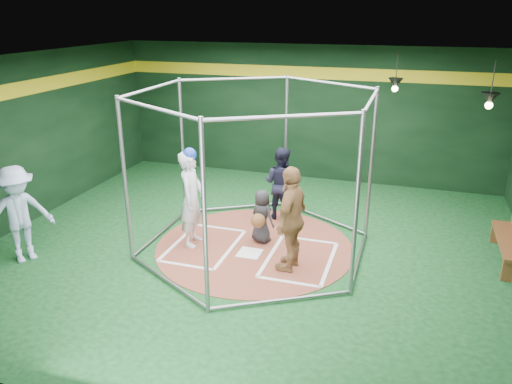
% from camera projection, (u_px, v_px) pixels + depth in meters
% --- Properties ---
extents(room_shell, '(10.10, 9.10, 3.53)m').
position_uv_depth(room_shell, '(254.00, 160.00, 9.04)').
color(room_shell, '#0C3715').
rests_on(room_shell, ground).
extents(clay_disc, '(3.80, 3.80, 0.01)m').
position_uv_depth(clay_disc, '(254.00, 247.00, 9.64)').
color(clay_disc, brown).
rests_on(clay_disc, ground).
extents(home_plate, '(0.43, 0.43, 0.01)m').
position_uv_depth(home_plate, '(250.00, 253.00, 9.36)').
color(home_plate, white).
rests_on(home_plate, clay_disc).
extents(batter_box_left, '(1.17, 1.77, 0.01)m').
position_uv_depth(batter_box_left, '(204.00, 245.00, 9.68)').
color(batter_box_left, white).
rests_on(batter_box_left, clay_disc).
extents(batter_box_right, '(1.17, 1.77, 0.01)m').
position_uv_depth(batter_box_right, '(300.00, 259.00, 9.14)').
color(batter_box_right, white).
rests_on(batter_box_right, clay_disc).
extents(batting_cage, '(4.05, 4.67, 3.00)m').
position_uv_depth(batting_cage, '(254.00, 173.00, 9.12)').
color(batting_cage, gray).
rests_on(batting_cage, ground).
extents(pendant_lamp_near, '(0.34, 0.34, 0.90)m').
position_uv_depth(pendant_lamp_near, '(395.00, 83.00, 11.28)').
color(pendant_lamp_near, black).
rests_on(pendant_lamp_near, room_shell).
extents(pendant_lamp_far, '(0.34, 0.34, 0.90)m').
position_uv_depth(pendant_lamp_far, '(490.00, 99.00, 9.34)').
color(pendant_lamp_far, black).
rests_on(pendant_lamp_far, room_shell).
extents(batter_figure, '(0.51, 0.72, 1.93)m').
position_uv_depth(batter_figure, '(192.00, 197.00, 9.44)').
color(batter_figure, silver).
rests_on(batter_figure, clay_disc).
extents(visitor_leopard, '(0.60, 1.15, 1.88)m').
position_uv_depth(visitor_leopard, '(291.00, 219.00, 8.54)').
color(visitor_leopard, tan).
rests_on(visitor_leopard, clay_disc).
extents(catcher_figure, '(0.61, 0.65, 1.07)m').
position_uv_depth(catcher_figure, '(261.00, 217.00, 9.66)').
color(catcher_figure, black).
rests_on(catcher_figure, clay_disc).
extents(umpire, '(0.88, 0.75, 1.59)m').
position_uv_depth(umpire, '(281.00, 183.00, 10.70)').
color(umpire, black).
rests_on(umpire, clay_disc).
extents(bystander_blue, '(1.18, 1.33, 1.79)m').
position_uv_depth(bystander_blue, '(19.00, 214.00, 8.86)').
color(bystander_blue, '#A4BADA').
rests_on(bystander_blue, ground).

